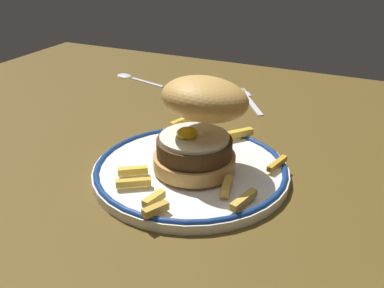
{
  "coord_description": "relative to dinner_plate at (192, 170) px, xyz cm",
  "views": [
    {
      "loc": [
        21.46,
        -43.32,
        29.02
      ],
      "look_at": [
        0.17,
        2.06,
        4.6
      ],
      "focal_mm": 41.65,
      "sensor_mm": 36.0,
      "label": 1
    }
  ],
  "objects": [
    {
      "name": "ground_plane",
      "position": [
        -0.17,
        -2.06,
        -2.84
      ],
      "size": [
        127.45,
        109.97,
        4.0
      ],
      "primitive_type": "cube",
      "color": "#533F18"
    },
    {
      "name": "dinner_plate",
      "position": [
        0.0,
        0.0,
        0.0
      ],
      "size": [
        25.23,
        25.23,
        1.6
      ],
      "color": "white",
      "rests_on": "ground_plane"
    },
    {
      "name": "burger",
      "position": [
        1.03,
        0.26,
        6.86
      ],
      "size": [
        13.94,
        14.36,
        12.48
      ],
      "color": "tan",
      "rests_on": "dinner_plate"
    },
    {
      "name": "fries_pile",
      "position": [
        1.78,
        -1.67,
        1.31
      ],
      "size": [
        18.19,
        25.62,
        2.15
      ],
      "color": "gold",
      "rests_on": "dinner_plate"
    },
    {
      "name": "fork",
      "position": [
        -2.28,
        29.83,
        -0.66
      ],
      "size": [
        9.21,
        12.7,
        0.36
      ],
      "color": "silver",
      "rests_on": "ground_plane"
    },
    {
      "name": "spoon",
      "position": [
        -30.2,
        32.41,
        -0.48
      ],
      "size": [
        13.28,
        5.1,
        0.9
      ],
      "color": "silver",
      "rests_on": "ground_plane"
    }
  ]
}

